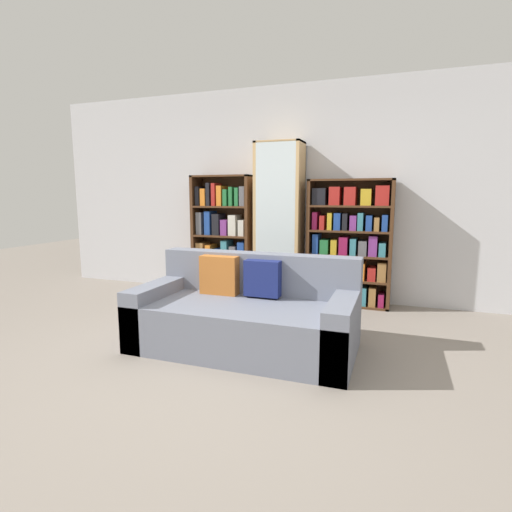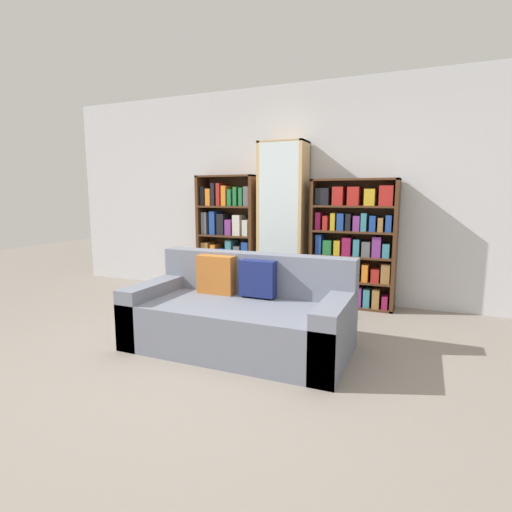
{
  "view_description": "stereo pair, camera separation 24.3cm",
  "coord_description": "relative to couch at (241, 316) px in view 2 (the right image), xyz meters",
  "views": [
    {
      "loc": [
        1.25,
        -2.6,
        1.34
      ],
      "look_at": [
        -0.18,
        1.38,
        0.69
      ],
      "focal_mm": 28.0,
      "sensor_mm": 36.0,
      "label": 1
    },
    {
      "loc": [
        1.47,
        -2.51,
        1.34
      ],
      "look_at": [
        -0.18,
        1.38,
        0.69
      ],
      "focal_mm": 28.0,
      "sensor_mm": 36.0,
      "label": 2
    }
  ],
  "objects": [
    {
      "name": "bookshelf_left",
      "position": [
        -0.99,
        1.7,
        0.47
      ],
      "size": [
        0.82,
        0.32,
        1.59
      ],
      "color": "#4C2D19",
      "rests_on": "ground"
    },
    {
      "name": "display_cabinet",
      "position": [
        -0.2,
        1.69,
        0.71
      ],
      "size": [
        0.58,
        0.36,
        1.98
      ],
      "color": "tan",
      "rests_on": "ground"
    },
    {
      "name": "wine_bottle",
      "position": [
        0.39,
        1.05,
        -0.13
      ],
      "size": [
        0.07,
        0.07,
        0.36
      ],
      "color": "#192333",
      "rests_on": "ground"
    },
    {
      "name": "bookshelf_right",
      "position": [
        0.68,
        1.7,
        0.47
      ],
      "size": [
        0.99,
        0.32,
        1.52
      ],
      "color": "#4C2D19",
      "rests_on": "ground"
    },
    {
      "name": "couch",
      "position": [
        0.0,
        0.0,
        0.0
      ],
      "size": [
        1.89,
        0.95,
        0.8
      ],
      "color": "slate",
      "rests_on": "ground"
    },
    {
      "name": "wall_back",
      "position": [
        -0.02,
        1.91,
        1.07
      ],
      "size": [
        7.16,
        0.06,
        2.7
      ],
      "color": "silver",
      "rests_on": "ground"
    },
    {
      "name": "ground_plane",
      "position": [
        -0.02,
        -0.57,
        -0.28
      ],
      "size": [
        16.0,
        16.0,
        0.0
      ],
      "primitive_type": "plane",
      "color": "gray"
    }
  ]
}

